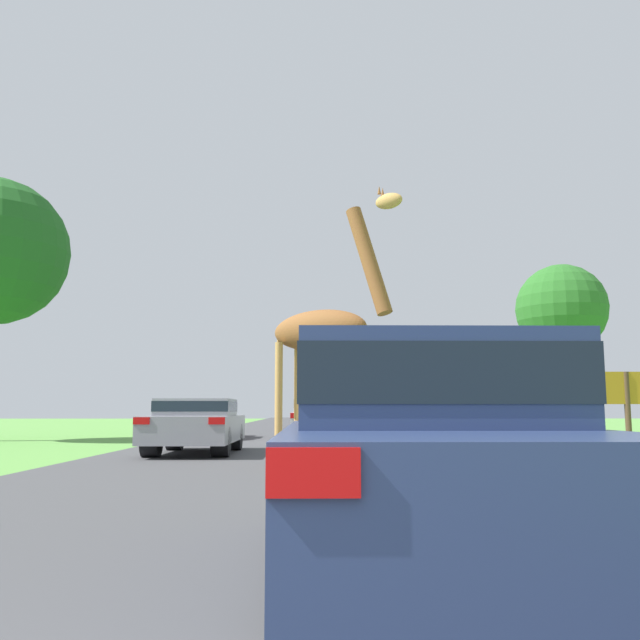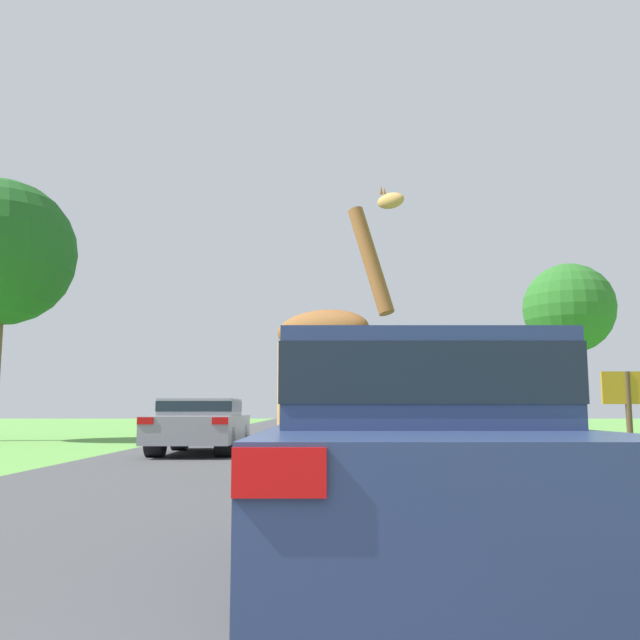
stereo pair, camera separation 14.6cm
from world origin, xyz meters
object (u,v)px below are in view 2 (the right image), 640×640
Objects in this scene: car_far_ahead at (198,423)px; tree_right_cluster at (566,310)px; car_lead_maroon at (407,453)px; giraffe_near_road at (326,330)px; car_queue_left at (322,418)px; sign_post at (626,407)px; car_queue_right at (212,419)px.

car_far_ahead is 17.70m from tree_right_cluster.
car_lead_maroon is 25.71m from tree_right_cluster.
giraffe_near_road is 8.88m from car_lead_maroon.
giraffe_near_road is 18.07m from tree_right_cluster.
car_queue_left is 2.49× the size of sign_post.
tree_right_cluster is (13.34, 10.74, 4.44)m from car_far_ahead.
car_queue_left is (4.23, -2.79, 0.08)m from car_queue_right.
car_lead_maroon reaches higher than car_far_ahead.
giraffe_near_road is at bearing 92.77° from car_lead_maroon.
car_far_ahead is at bearing -83.22° from car_queue_right.
tree_right_cluster is at bearing 22.76° from car_queue_left.
car_queue_left is 11.90m from tree_right_cluster.
car_queue_left is at bearing -144.68° from giraffe_near_road.
giraffe_near_road is 1.16× the size of car_far_ahead.
giraffe_near_road is 3.31× the size of sign_post.
tree_right_cluster is (10.21, 4.28, 4.38)m from car_queue_left.
car_queue_left reaches higher than car_queue_right.
tree_right_cluster is (10.20, 14.69, 2.56)m from giraffe_near_road.
car_queue_left is 7.18m from car_far_ahead.
car_queue_left is at bearing 105.62° from sign_post.
car_queue_right is (-4.66, 21.88, -0.09)m from car_lead_maroon.
car_far_ahead is 0.64× the size of tree_right_cluster.
car_lead_maroon is 0.61× the size of tree_right_cluster.
car_lead_maroon is at bearing 38.06° from giraffe_near_road.
tree_right_cluster is 20.04m from sign_post.
tree_right_cluster is at bearing 71.59° from sign_post.
tree_right_cluster is at bearing 67.29° from car_lead_maroon.
car_queue_left is at bearing 64.14° from car_far_ahead.
giraffe_near_road is at bearing 135.52° from sign_post.
sign_post is at bearing -74.38° from car_queue_left.
car_far_ahead is (1.10, -9.25, 0.01)m from car_queue_right.
sign_post reaches higher than car_far_ahead.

